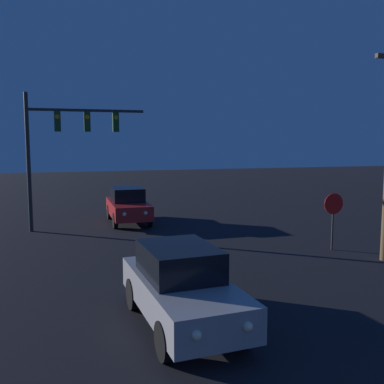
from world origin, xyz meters
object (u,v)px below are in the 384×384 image
car_near (181,286)px  car_far (128,205)px  stop_sign (333,210)px  traffic_signal_mast (63,137)px

car_near → car_far: size_ratio=1.02×
car_near → car_far: 12.46m
car_far → stop_sign: size_ratio=2.03×
car_near → stop_sign: stop_sign is taller
car_far → traffic_signal_mast: traffic_signal_mast is taller
traffic_signal_mast → stop_sign: (9.47, -6.82, -2.76)m
car_near → traffic_signal_mast: traffic_signal_mast is taller
car_far → car_near: bearing=86.9°
traffic_signal_mast → stop_sign: size_ratio=2.90×
traffic_signal_mast → stop_sign: 11.99m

